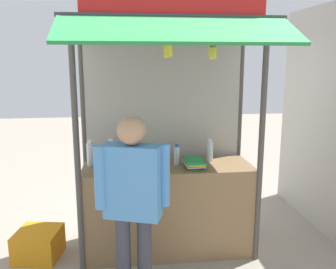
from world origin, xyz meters
TOP-DOWN VIEW (x-y plane):
  - ground_plane at (0.00, 0.00)m, footprint 20.00×20.00m
  - stall_counter at (0.00, 0.00)m, footprint 1.85×0.63m
  - stall_structure at (0.00, 0.10)m, footprint 2.05×1.47m
  - water_bottle_mid_right at (0.10, 0.04)m, footprint 0.06×0.06m
  - water_bottle_front_right at (0.50, 0.13)m, footprint 0.07×0.07m
  - water_bottle_front_left at (-0.84, 0.11)m, footprint 0.08×0.08m
  - water_bottle_back_right at (-0.62, 0.21)m, footprint 0.08×0.08m
  - magazine_stack_back_left at (-0.62, -0.16)m, footprint 0.27×0.28m
  - magazine_stack_right at (0.28, -0.08)m, footprint 0.24×0.33m
  - magazine_stack_rear_center at (-0.19, -0.08)m, footprint 0.21×0.29m
  - banana_bunch_rightmost at (0.37, -0.41)m, footprint 0.09×0.09m
  - banana_bunch_leftmost at (-0.05, -0.41)m, footprint 0.11×0.10m
  - vendor_person at (-0.41, -0.84)m, footprint 0.64×0.35m
  - plastic_crate at (-1.43, -0.00)m, footprint 0.52×0.52m
  - neighbour_wall at (2.07, 0.30)m, footprint 0.20×2.40m

SIDE VIEW (x-z plane):
  - ground_plane at x=0.00m, z-range 0.00..0.00m
  - plastic_crate at x=-1.43m, z-range 0.00..0.31m
  - stall_counter at x=0.00m, z-range 0.00..1.00m
  - magazine_stack_rear_center at x=-0.19m, z-range 1.00..1.03m
  - vendor_person at x=-0.41m, z-range 0.17..1.86m
  - magazine_stack_right at x=0.28m, z-range 1.00..1.08m
  - magazine_stack_back_left at x=-0.62m, z-range 1.00..1.08m
  - water_bottle_mid_right at x=0.10m, z-range 0.99..1.22m
  - water_bottle_front_right at x=0.50m, z-range 0.99..1.25m
  - water_bottle_back_right at x=-0.62m, z-range 0.99..1.27m
  - water_bottle_front_left at x=-0.84m, z-range 0.99..1.28m
  - neighbour_wall at x=2.07m, z-range 0.00..2.80m
  - stall_structure at x=0.00m, z-range 0.28..3.16m
  - banana_bunch_rightmost at x=0.37m, z-range 2.07..2.34m
  - banana_bunch_leftmost at x=-0.05m, z-range 2.11..2.36m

